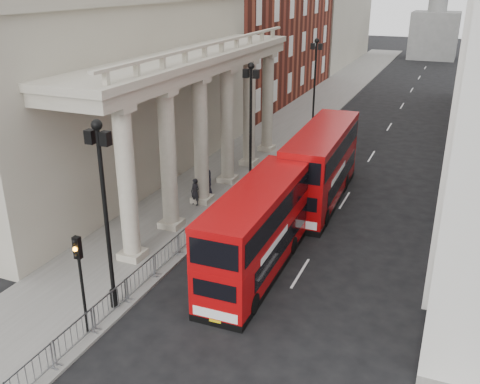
{
  "coord_description": "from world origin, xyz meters",
  "views": [
    {
      "loc": [
        12.04,
        -12.14,
        13.39
      ],
      "look_at": [
        2.47,
        10.81,
        3.43
      ],
      "focal_mm": 40.0,
      "sensor_mm": 36.0,
      "label": 1
    }
  ],
  "objects_px": {
    "lamp_post_south": "(105,205)",
    "pedestrian_c": "(208,183)",
    "bus_near": "(257,229)",
    "bus_far": "(321,164)",
    "lamp_post_north": "(315,78)",
    "pedestrian_b": "(203,175)",
    "lamp_post_mid": "(251,117)",
    "traffic_light": "(80,268)",
    "pedestrian_a": "(195,192)"
  },
  "relations": [
    {
      "from": "traffic_light",
      "to": "bus_far",
      "type": "relative_size",
      "value": 0.39
    },
    {
      "from": "lamp_post_mid",
      "to": "traffic_light",
      "type": "relative_size",
      "value": 1.93
    },
    {
      "from": "traffic_light",
      "to": "pedestrian_a",
      "type": "xyz_separation_m",
      "value": [
        -1.98,
        13.39,
        -2.12
      ]
    },
    {
      "from": "lamp_post_north",
      "to": "pedestrian_c",
      "type": "bearing_deg",
      "value": -95.17
    },
    {
      "from": "traffic_light",
      "to": "pedestrian_b",
      "type": "bearing_deg",
      "value": 99.71
    },
    {
      "from": "lamp_post_north",
      "to": "bus_far",
      "type": "bearing_deg",
      "value": -73.01
    },
    {
      "from": "lamp_post_south",
      "to": "bus_near",
      "type": "relative_size",
      "value": 0.83
    },
    {
      "from": "lamp_post_north",
      "to": "traffic_light",
      "type": "height_order",
      "value": "lamp_post_north"
    },
    {
      "from": "lamp_post_south",
      "to": "traffic_light",
      "type": "height_order",
      "value": "lamp_post_south"
    },
    {
      "from": "lamp_post_south",
      "to": "pedestrian_c",
      "type": "distance_m",
      "value": 13.53
    },
    {
      "from": "traffic_light",
      "to": "pedestrian_a",
      "type": "relative_size",
      "value": 2.49
    },
    {
      "from": "bus_far",
      "to": "pedestrian_b",
      "type": "bearing_deg",
      "value": -171.65
    },
    {
      "from": "lamp_post_north",
      "to": "pedestrian_b",
      "type": "xyz_separation_m",
      "value": [
        -2.66,
        -17.91,
        -3.83
      ]
    },
    {
      "from": "bus_near",
      "to": "lamp_post_south",
      "type": "bearing_deg",
      "value": -130.67
    },
    {
      "from": "bus_near",
      "to": "pedestrian_a",
      "type": "distance_m",
      "value": 8.84
    },
    {
      "from": "lamp_post_mid",
      "to": "pedestrian_b",
      "type": "bearing_deg",
      "value": -144.31
    },
    {
      "from": "pedestrian_a",
      "to": "bus_far",
      "type": "bearing_deg",
      "value": 45.0
    },
    {
      "from": "lamp_post_mid",
      "to": "bus_near",
      "type": "height_order",
      "value": "lamp_post_mid"
    },
    {
      "from": "pedestrian_c",
      "to": "pedestrian_a",
      "type": "bearing_deg",
      "value": -60.67
    },
    {
      "from": "lamp_post_north",
      "to": "traffic_light",
      "type": "bearing_deg",
      "value": -89.83
    },
    {
      "from": "lamp_post_north",
      "to": "bus_far",
      "type": "height_order",
      "value": "lamp_post_north"
    },
    {
      "from": "lamp_post_south",
      "to": "bus_near",
      "type": "distance_m",
      "value": 7.56
    },
    {
      "from": "lamp_post_mid",
      "to": "pedestrian_c",
      "type": "relative_size",
      "value": 4.44
    },
    {
      "from": "lamp_post_mid",
      "to": "traffic_light",
      "type": "xyz_separation_m",
      "value": [
        0.1,
        -18.02,
        -1.8
      ]
    },
    {
      "from": "pedestrian_a",
      "to": "pedestrian_c",
      "type": "xyz_separation_m",
      "value": [
        0.14,
        1.48,
        0.07
      ]
    },
    {
      "from": "lamp_post_south",
      "to": "lamp_post_north",
      "type": "xyz_separation_m",
      "value": [
        0.0,
        32.0,
        0.0
      ]
    },
    {
      "from": "lamp_post_mid",
      "to": "pedestrian_b",
      "type": "height_order",
      "value": "lamp_post_mid"
    },
    {
      "from": "bus_near",
      "to": "bus_far",
      "type": "distance_m",
      "value": 10.05
    },
    {
      "from": "lamp_post_south",
      "to": "bus_near",
      "type": "height_order",
      "value": "lamp_post_south"
    },
    {
      "from": "lamp_post_mid",
      "to": "traffic_light",
      "type": "height_order",
      "value": "lamp_post_mid"
    },
    {
      "from": "pedestrian_a",
      "to": "lamp_post_south",
      "type": "bearing_deg",
      "value": -66.18
    },
    {
      "from": "lamp_post_mid",
      "to": "bus_far",
      "type": "distance_m",
      "value": 5.64
    },
    {
      "from": "lamp_post_mid",
      "to": "pedestrian_c",
      "type": "height_order",
      "value": "lamp_post_mid"
    },
    {
      "from": "pedestrian_c",
      "to": "lamp_post_south",
      "type": "bearing_deg",
      "value": -47.41
    },
    {
      "from": "bus_near",
      "to": "pedestrian_a",
      "type": "bearing_deg",
      "value": 136.47
    },
    {
      "from": "lamp_post_north",
      "to": "pedestrian_a",
      "type": "xyz_separation_m",
      "value": [
        -1.88,
        -20.62,
        -3.93
      ]
    },
    {
      "from": "pedestrian_c",
      "to": "traffic_light",
      "type": "bearing_deg",
      "value": -48.06
    },
    {
      "from": "lamp_post_south",
      "to": "bus_far",
      "type": "xyz_separation_m",
      "value": [
        5.05,
        15.46,
        -2.44
      ]
    },
    {
      "from": "bus_near",
      "to": "pedestrian_b",
      "type": "bearing_deg",
      "value": 129.0
    },
    {
      "from": "lamp_post_north",
      "to": "bus_far",
      "type": "xyz_separation_m",
      "value": [
        5.05,
        -16.54,
        -2.44
      ]
    },
    {
      "from": "pedestrian_a",
      "to": "pedestrian_c",
      "type": "relative_size",
      "value": 0.92
    },
    {
      "from": "lamp_post_south",
      "to": "pedestrian_b",
      "type": "height_order",
      "value": "lamp_post_south"
    },
    {
      "from": "lamp_post_south",
      "to": "pedestrian_a",
      "type": "relative_size",
      "value": 4.82
    },
    {
      "from": "bus_near",
      "to": "pedestrian_c",
      "type": "distance_m",
      "value": 9.8
    },
    {
      "from": "pedestrian_b",
      "to": "lamp_post_mid",
      "type": "bearing_deg",
      "value": -136.68
    },
    {
      "from": "bus_near",
      "to": "pedestrian_a",
      "type": "relative_size",
      "value": 5.83
    },
    {
      "from": "pedestrian_a",
      "to": "traffic_light",
      "type": "bearing_deg",
      "value": -67.15
    },
    {
      "from": "bus_near",
      "to": "bus_far",
      "type": "xyz_separation_m",
      "value": [
        0.51,
        10.03,
        0.21
      ]
    },
    {
      "from": "lamp_post_south",
      "to": "pedestrian_c",
      "type": "xyz_separation_m",
      "value": [
        -1.73,
        12.86,
        -3.85
      ]
    },
    {
      "from": "traffic_light",
      "to": "lamp_post_mid",
      "type": "bearing_deg",
      "value": 90.32
    }
  ]
}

